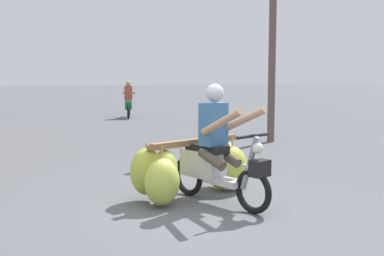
# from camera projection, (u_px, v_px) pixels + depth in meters

# --- Properties ---
(ground_plane) EXTENTS (120.00, 120.00, 0.00)m
(ground_plane) POSITION_uv_depth(u_px,v_px,m) (200.00, 214.00, 5.96)
(ground_plane) COLOR #56595E
(motorbike_main_loaded) EXTENTS (1.95, 1.95, 1.58)m
(motorbike_main_loaded) POSITION_uv_depth(u_px,v_px,m) (201.00, 165.00, 6.70)
(motorbike_main_loaded) COLOR black
(motorbike_main_loaded) RESTS_ON ground
(motorbike_distant_ahead_left) EXTENTS (0.62, 1.59, 1.40)m
(motorbike_distant_ahead_left) POSITION_uv_depth(u_px,v_px,m) (129.00, 103.00, 18.45)
(motorbike_distant_ahead_left) COLOR black
(motorbike_distant_ahead_left) RESTS_ON ground
(utility_pole) EXTENTS (0.18, 0.18, 5.89)m
(utility_pole) POSITION_uv_depth(u_px,v_px,m) (273.00, 22.00, 11.82)
(utility_pole) COLOR brown
(utility_pole) RESTS_ON ground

